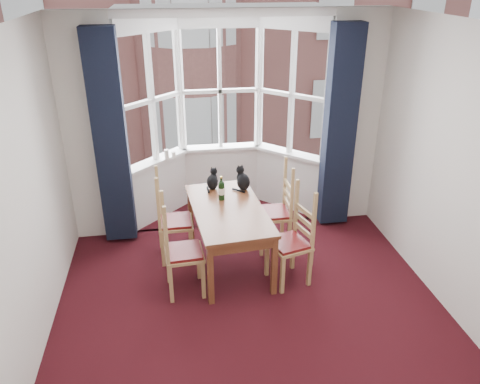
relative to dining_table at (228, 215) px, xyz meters
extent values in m
plane|color=black|center=(0.12, -1.29, -0.65)|extent=(4.50, 4.50, 0.00)
plane|color=white|center=(0.12, -1.29, 2.15)|extent=(4.50, 4.50, 0.00)
plane|color=silver|center=(-1.88, -1.29, 0.75)|extent=(0.00, 4.50, 4.50)
cube|color=silver|center=(-1.53, 0.96, 0.75)|extent=(0.70, 0.12, 2.80)
cube|color=silver|center=(1.77, 0.96, 0.75)|extent=(0.70, 0.12, 2.80)
cube|color=black|center=(-1.30, 0.78, 0.70)|extent=(0.38, 0.22, 2.60)
cube|color=black|center=(1.54, 0.78, 0.70)|extent=(0.38, 0.22, 2.60)
cube|color=brown|center=(0.00, 0.00, 0.07)|extent=(0.91, 1.53, 0.04)
cube|color=brown|center=(-0.28, -0.71, -0.30)|extent=(0.07, 0.07, 0.70)
cube|color=brown|center=(-0.40, 0.65, -0.30)|extent=(0.07, 0.07, 0.70)
cube|color=brown|center=(0.40, -0.65, -0.30)|extent=(0.07, 0.07, 0.70)
cube|color=brown|center=(0.28, 0.71, -0.30)|extent=(0.07, 0.07, 0.70)
cube|color=tan|center=(-0.53, -0.44, -0.17)|extent=(0.43, 0.44, 0.06)
cube|color=#5B0F10|center=(-0.53, -0.44, -0.16)|extent=(0.38, 0.40, 0.03)
cube|color=tan|center=(-0.60, 0.24, -0.17)|extent=(0.40, 0.42, 0.06)
cube|color=#5B0F10|center=(-0.60, 0.24, -0.16)|extent=(0.36, 0.38, 0.03)
cube|color=tan|center=(0.61, -0.44, -0.17)|extent=(0.50, 0.51, 0.06)
cube|color=#5B0F10|center=(0.61, -0.44, -0.16)|extent=(0.45, 0.46, 0.03)
cube|color=tan|center=(0.59, 0.28, -0.17)|extent=(0.40, 0.42, 0.06)
cube|color=#5B0F10|center=(0.59, 0.28, -0.16)|extent=(0.36, 0.38, 0.03)
ellipsoid|color=black|center=(-0.12, 0.55, 0.17)|extent=(0.20, 0.22, 0.18)
sphere|color=black|center=(-0.10, 0.61, 0.29)|extent=(0.11, 0.11, 0.09)
cone|color=black|center=(-0.12, 0.62, 0.33)|extent=(0.04, 0.04, 0.04)
cone|color=black|center=(-0.07, 0.60, 0.33)|extent=(0.04, 0.04, 0.04)
ellipsoid|color=black|center=(0.25, 0.47, 0.18)|extent=(0.23, 0.26, 0.21)
sphere|color=black|center=(0.22, 0.54, 0.32)|extent=(0.13, 0.13, 0.10)
cone|color=black|center=(0.20, 0.53, 0.37)|extent=(0.05, 0.05, 0.04)
cone|color=black|center=(0.25, 0.55, 0.37)|extent=(0.05, 0.05, 0.04)
cylinder|color=black|center=(-0.05, 0.23, 0.19)|extent=(0.07, 0.07, 0.21)
sphere|color=black|center=(-0.05, 0.23, 0.29)|extent=(0.07, 0.07, 0.07)
cylinder|color=black|center=(-0.05, 0.23, 0.33)|extent=(0.03, 0.03, 0.09)
cylinder|color=gold|center=(-0.05, 0.23, 0.37)|extent=(0.03, 0.03, 0.02)
cylinder|color=silver|center=(-0.05, 0.23, 0.20)|extent=(0.07, 0.07, 0.08)
cylinder|color=white|center=(-0.66, 1.31, 0.28)|extent=(0.06, 0.06, 0.13)
cylinder|color=white|center=(-0.57, 1.34, 0.26)|extent=(0.06, 0.06, 0.09)
plane|color=#333335|center=(0.12, 30.96, -6.65)|extent=(80.00, 80.00, 0.00)
cube|color=#97564E|center=(0.12, 12.96, 0.35)|extent=(18.00, 6.00, 14.00)
cylinder|color=#97564E|center=(0.12, 9.96, 0.35)|extent=(3.20, 3.20, 14.00)
camera|label=1|loc=(-0.59, -4.68, 2.53)|focal=35.00mm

